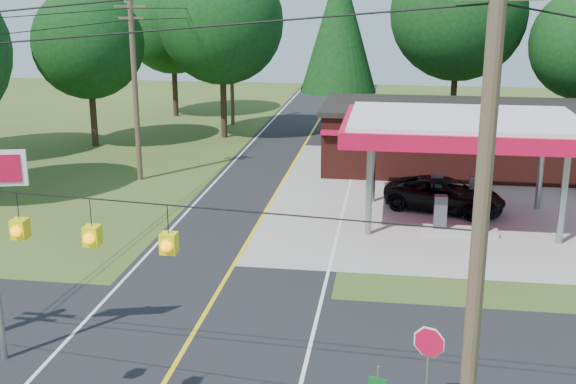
# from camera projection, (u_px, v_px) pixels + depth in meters

# --- Properties ---
(ground) EXTENTS (120.00, 120.00, 0.00)m
(ground) POSITION_uv_depth(u_px,v_px,m) (191.00, 339.00, 22.18)
(ground) COLOR #314C1A
(ground) RESTS_ON ground
(main_highway) EXTENTS (8.00, 120.00, 0.02)m
(main_highway) POSITION_uv_depth(u_px,v_px,m) (191.00, 339.00, 22.18)
(main_highway) COLOR black
(main_highway) RESTS_ON ground
(cross_road) EXTENTS (70.00, 7.00, 0.02)m
(cross_road) POSITION_uv_depth(u_px,v_px,m) (191.00, 338.00, 22.18)
(cross_road) COLOR black
(cross_road) RESTS_ON ground
(lane_center_yellow) EXTENTS (0.15, 110.00, 0.00)m
(lane_center_yellow) POSITION_uv_depth(u_px,v_px,m) (191.00, 338.00, 22.17)
(lane_center_yellow) COLOR yellow
(lane_center_yellow) RESTS_ON main_highway
(gas_canopy) EXTENTS (10.60, 7.40, 4.88)m
(gas_canopy) POSITION_uv_depth(u_px,v_px,m) (463.00, 130.00, 32.09)
(gas_canopy) COLOR gray
(gas_canopy) RESTS_ON ground
(convenience_store) EXTENTS (16.40, 7.55, 3.80)m
(convenience_store) POSITION_uv_depth(u_px,v_px,m) (463.00, 137.00, 42.09)
(convenience_store) COLOR #4C1B15
(convenience_store) RESTS_ON ground
(utility_pole_near_right) EXTENTS (1.80, 0.30, 11.50)m
(utility_pole_near_right) POSITION_uv_depth(u_px,v_px,m) (479.00, 249.00, 12.82)
(utility_pole_near_right) COLOR #473828
(utility_pole_near_right) RESTS_ON ground
(utility_pole_far_left) EXTENTS (1.80, 0.30, 10.00)m
(utility_pole_far_left) POSITION_uv_depth(u_px,v_px,m) (135.00, 86.00, 38.98)
(utility_pole_far_left) COLOR #473828
(utility_pole_far_left) RESTS_ON ground
(utility_pole_north) EXTENTS (0.30, 0.30, 9.50)m
(utility_pole_north) POSITION_uv_depth(u_px,v_px,m) (232.00, 63.00, 55.05)
(utility_pole_north) COLOR #473828
(utility_pole_north) RESTS_ON ground
(overhead_beacons) EXTENTS (17.04, 2.04, 1.03)m
(overhead_beacons) POSITION_uv_depth(u_px,v_px,m) (53.00, 200.00, 14.90)
(overhead_beacons) COLOR black
(overhead_beacons) RESTS_ON ground
(treeline_backdrop) EXTENTS (70.27, 51.59, 13.30)m
(treeline_backdrop) POSITION_uv_depth(u_px,v_px,m) (310.00, 37.00, 42.82)
(treeline_backdrop) COLOR #332316
(treeline_backdrop) RESTS_ON ground
(suv_car) EXTENTS (7.11, 7.11, 1.57)m
(suv_car) POSITION_uv_depth(u_px,v_px,m) (445.00, 195.00, 34.55)
(suv_car) COLOR black
(suv_car) RESTS_ON ground
(octagonal_stop_sign) EXTENTS (0.79, 0.35, 2.42)m
(octagonal_stop_sign) POSITION_uv_depth(u_px,v_px,m) (429.00, 349.00, 17.83)
(octagonal_stop_sign) COLOR gray
(octagonal_stop_sign) RESTS_ON ground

